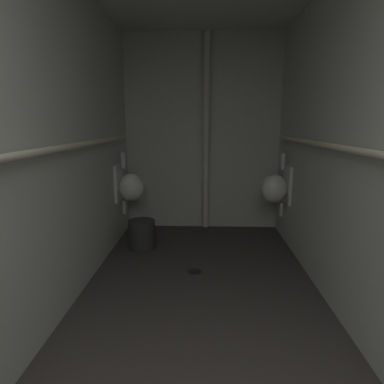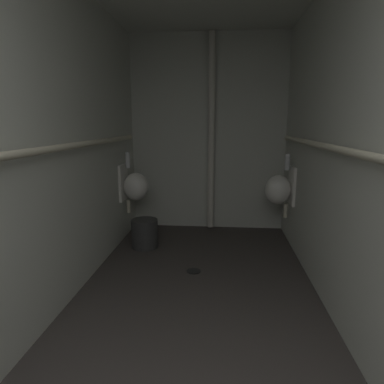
{
  "view_description": "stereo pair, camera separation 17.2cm",
  "coord_description": "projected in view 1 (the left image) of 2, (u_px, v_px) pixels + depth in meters",
  "views": [
    {
      "loc": [
        0.02,
        0.06,
        1.42
      ],
      "look_at": [
        -0.09,
        3.19,
        0.77
      ],
      "focal_mm": 31.24,
      "sensor_mm": 36.0,
      "label": 1
    },
    {
      "loc": [
        0.19,
        0.06,
        1.42
      ],
      "look_at": [
        -0.09,
        3.19,
        0.77
      ],
      "focal_mm": 31.24,
      "sensor_mm": 36.0,
      "label": 2
    }
  ],
  "objects": [
    {
      "name": "wall_left",
      "position": [
        44.0,
        145.0,
        2.23
      ],
      "size": [
        0.06,
        4.65,
        2.55
      ],
      "primitive_type": "cube",
      "color": "beige",
      "rests_on": "ground"
    },
    {
      "name": "floor_drain",
      "position": [
        194.0,
        271.0,
        3.24
      ],
      "size": [
        0.14,
        0.14,
        0.01
      ],
      "primitive_type": "cylinder",
      "color": "black",
      "rests_on": "ground"
    },
    {
      "name": "standpipe_back_wall",
      "position": [
        206.0,
        134.0,
        4.33
      ],
      "size": [
        0.08,
        0.08,
        2.5
      ],
      "primitive_type": "cylinder",
      "color": "beige",
      "rests_on": "ground"
    },
    {
      "name": "waste_bin",
      "position": [
        142.0,
        234.0,
        3.82
      ],
      "size": [
        0.3,
        0.3,
        0.33
      ],
      "primitive_type": "cylinder",
      "color": "#2D2D2D",
      "rests_on": "ground"
    },
    {
      "name": "supply_pipe_right",
      "position": [
        351.0,
        150.0,
        2.12
      ],
      "size": [
        0.06,
        3.89,
        0.06
      ],
      "color": "beige"
    },
    {
      "name": "urinal_right_mid",
      "position": [
        276.0,
        188.0,
        3.92
      ],
      "size": [
        0.32,
        0.3,
        0.76
      ],
      "color": "silver"
    },
    {
      "name": "supply_pipe_left",
      "position": [
        59.0,
        149.0,
        2.25
      ],
      "size": [
        0.06,
        3.84,
        0.06
      ],
      "color": "beige"
    },
    {
      "name": "wall_right",
      "position": [
        363.0,
        146.0,
        2.16
      ],
      "size": [
        0.06,
        4.65,
        2.55
      ],
      "primitive_type": "cube",
      "color": "beige",
      "rests_on": "ground"
    },
    {
      "name": "wall_back",
      "position": [
        202.0,
        134.0,
        4.44
      ],
      "size": [
        2.16,
        0.06,
        2.55
      ],
      "primitive_type": "cube",
      "color": "beige",
      "rests_on": "ground"
    },
    {
      "name": "floor",
      "position": [
        200.0,
        325.0,
        2.46
      ],
      "size": [
        2.16,
        4.65,
        0.08
      ],
      "primitive_type": "cube",
      "color": "#383330",
      "rests_on": "ground"
    },
    {
      "name": "urinal_left_mid",
      "position": [
        130.0,
        186.0,
        4.01
      ],
      "size": [
        0.32,
        0.3,
        0.76
      ],
      "color": "silver"
    }
  ]
}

